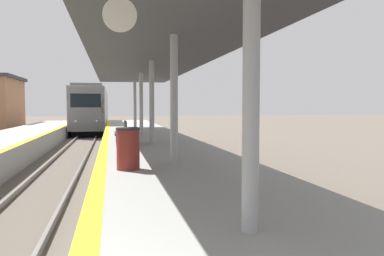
{
  "coord_description": "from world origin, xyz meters",
  "views": [
    {
      "loc": [
        1.94,
        -1.84,
        2.48
      ],
      "look_at": [
        6.8,
        20.75,
        1.16
      ],
      "focal_mm": 35.0,
      "sensor_mm": 36.0,
      "label": 1
    }
  ],
  "objects": [
    {
      "name": "bench",
      "position": [
        2.34,
        12.89,
        1.49
      ],
      "size": [
        0.44,
        1.63,
        0.92
      ],
      "color": "#28282D",
      "rests_on": "platform_right"
    },
    {
      "name": "station_canopy",
      "position": [
        3.52,
        13.17,
        4.38
      ],
      "size": [
        4.78,
        27.28,
        3.52
      ],
      "color": "#99999E",
      "rests_on": "platform_right"
    },
    {
      "name": "trash_bin",
      "position": [
        2.31,
        6.98,
        1.5
      ],
      "size": [
        0.56,
        0.56,
        0.99
      ],
      "color": "maroon",
      "rests_on": "platform_right"
    },
    {
      "name": "train",
      "position": [
        0.0,
        39.03,
        2.22
      ],
      "size": [
        2.86,
        21.77,
        4.36
      ],
      "color": "black",
      "rests_on": "ground"
    }
  ]
}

